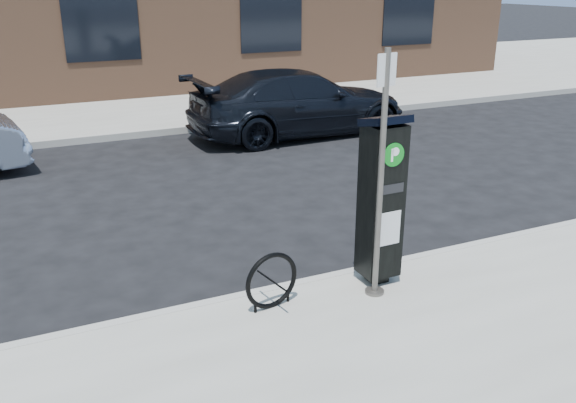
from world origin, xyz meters
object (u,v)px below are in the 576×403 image
sign_pole (381,180)px  bike_rack (272,281)px  parking_kiosk (381,199)px  car_dark (299,102)px

sign_pole → bike_rack: bearing=161.2°
parking_kiosk → sign_pole: bearing=-128.3°
parking_kiosk → bike_rack: size_ratio=3.11×
parking_kiosk → sign_pole: size_ratio=0.74×
bike_rack → car_dark: size_ratio=0.12×
car_dark → bike_rack: bearing=150.8°
parking_kiosk → car_dark: size_ratio=0.38×
parking_kiosk → bike_rack: 1.51m
sign_pole → bike_rack: size_ratio=4.22×
bike_rack → car_dark: car_dark is taller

